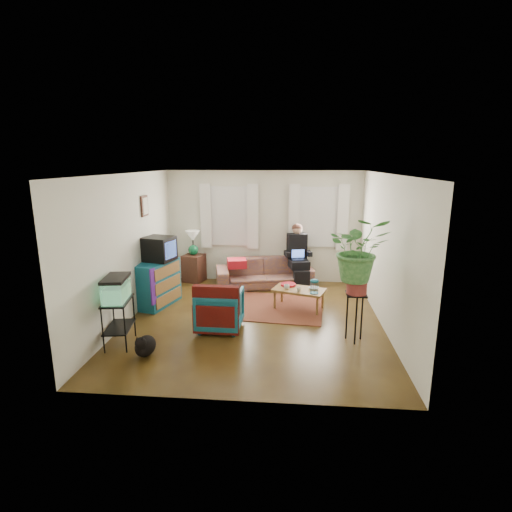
# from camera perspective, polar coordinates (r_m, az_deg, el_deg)

# --- Properties ---
(floor) EXTENTS (4.50, 5.00, 0.01)m
(floor) POSITION_cam_1_polar(r_m,az_deg,el_deg) (7.31, -0.28, -9.15)
(floor) COLOR #4F2B14
(floor) RESTS_ON ground
(ceiling) EXTENTS (4.50, 5.00, 0.01)m
(ceiling) POSITION_cam_1_polar(r_m,az_deg,el_deg) (6.75, -0.30, 11.68)
(ceiling) COLOR white
(ceiling) RESTS_ON wall_back
(wall_back) EXTENTS (4.50, 0.01, 2.60)m
(wall_back) POSITION_cam_1_polar(r_m,az_deg,el_deg) (9.36, 1.12, 4.17)
(wall_back) COLOR silver
(wall_back) RESTS_ON floor
(wall_front) EXTENTS (4.50, 0.01, 2.60)m
(wall_front) POSITION_cam_1_polar(r_m,az_deg,el_deg) (4.52, -3.22, -6.05)
(wall_front) COLOR silver
(wall_front) RESTS_ON floor
(wall_left) EXTENTS (0.01, 5.00, 2.60)m
(wall_left) POSITION_cam_1_polar(r_m,az_deg,el_deg) (7.46, -17.77, 1.13)
(wall_left) COLOR silver
(wall_left) RESTS_ON floor
(wall_right) EXTENTS (0.01, 5.00, 2.60)m
(wall_right) POSITION_cam_1_polar(r_m,az_deg,el_deg) (7.07, 18.17, 0.46)
(wall_right) COLOR silver
(wall_right) RESTS_ON floor
(window_left) EXTENTS (1.08, 0.04, 1.38)m
(window_left) POSITION_cam_1_polar(r_m,az_deg,el_deg) (9.39, -3.78, 5.72)
(window_left) COLOR white
(window_left) RESTS_ON wall_back
(window_right) EXTENTS (1.08, 0.04, 1.38)m
(window_right) POSITION_cam_1_polar(r_m,az_deg,el_deg) (9.30, 8.86, 5.51)
(window_right) COLOR white
(window_right) RESTS_ON wall_back
(curtains_left) EXTENTS (1.36, 0.06, 1.50)m
(curtains_left) POSITION_cam_1_polar(r_m,az_deg,el_deg) (9.31, -3.85, 5.65)
(curtains_left) COLOR white
(curtains_left) RESTS_ON wall_back
(curtains_right) EXTENTS (1.36, 0.06, 1.50)m
(curtains_right) POSITION_cam_1_polar(r_m,az_deg,el_deg) (9.23, 8.89, 5.44)
(curtains_right) COLOR white
(curtains_right) RESTS_ON wall_back
(picture_frame) EXTENTS (0.04, 0.32, 0.40)m
(picture_frame) POSITION_cam_1_polar(r_m,az_deg,el_deg) (8.13, -15.58, 6.90)
(picture_frame) COLOR #3D2616
(picture_frame) RESTS_ON wall_left
(area_rug) EXTENTS (2.14, 1.78, 0.01)m
(area_rug) POSITION_cam_1_polar(r_m,az_deg,el_deg) (7.92, 2.15, -7.27)
(area_rug) COLOR maroon
(area_rug) RESTS_ON floor
(sofa) EXTENTS (2.29, 1.31, 0.84)m
(sofa) POSITION_cam_1_polar(r_m,az_deg,el_deg) (9.10, 1.17, -1.75)
(sofa) COLOR brown
(sofa) RESTS_ON floor
(seated_person) EXTENTS (0.67, 0.77, 1.29)m
(seated_person) POSITION_cam_1_polar(r_m,az_deg,el_deg) (9.20, 5.97, -0.24)
(seated_person) COLOR black
(seated_person) RESTS_ON sofa
(side_table) EXTENTS (0.55, 0.55, 0.64)m
(side_table) POSITION_cam_1_polar(r_m,az_deg,el_deg) (9.61, -8.85, -1.71)
(side_table) COLOR #422E19
(side_table) RESTS_ON floor
(table_lamp) EXTENTS (0.41, 0.41, 0.59)m
(table_lamp) POSITION_cam_1_polar(r_m,az_deg,el_deg) (9.48, -8.98, 1.78)
(table_lamp) COLOR white
(table_lamp) RESTS_ON side_table
(dresser) EXTENTS (0.74, 1.08, 0.89)m
(dresser) POSITION_cam_1_polar(r_m,az_deg,el_deg) (8.16, -13.95, -3.80)
(dresser) COLOR #12696E
(dresser) RESTS_ON floor
(crt_tv) EXTENTS (0.65, 0.62, 0.47)m
(crt_tv) POSITION_cam_1_polar(r_m,az_deg,el_deg) (8.05, -13.71, 1.02)
(crt_tv) COLOR black
(crt_tv) RESTS_ON dresser
(aquarium_stand) EXTENTS (0.46, 0.70, 0.73)m
(aquarium_stand) POSITION_cam_1_polar(r_m,az_deg,el_deg) (6.62, -18.97, -8.97)
(aquarium_stand) COLOR black
(aquarium_stand) RESTS_ON floor
(aquarium) EXTENTS (0.41, 0.64, 0.38)m
(aquarium) POSITION_cam_1_polar(r_m,az_deg,el_deg) (6.44, -19.35, -4.38)
(aquarium) COLOR #7FD899
(aquarium) RESTS_ON aquarium_stand
(black_cat) EXTENTS (0.29, 0.44, 0.37)m
(black_cat) POSITION_cam_1_polar(r_m,az_deg,el_deg) (6.22, -15.54, -12.00)
(black_cat) COLOR black
(black_cat) RESTS_ON floor
(armchair) EXTENTS (0.76, 0.71, 0.76)m
(armchair) POSITION_cam_1_polar(r_m,az_deg,el_deg) (6.86, -5.18, -7.34)
(armchair) COLOR #125F6C
(armchair) RESTS_ON floor
(serape_throw) EXTENTS (0.77, 0.20, 0.62)m
(serape_throw) POSITION_cam_1_polar(r_m,az_deg,el_deg) (6.54, -5.73, -6.94)
(serape_throw) COLOR #9E0A0A
(serape_throw) RESTS_ON armchair
(coffee_table) EXTENTS (1.09, 0.81, 0.40)m
(coffee_table) POSITION_cam_1_polar(r_m,az_deg,el_deg) (7.82, 6.13, -6.10)
(coffee_table) COLOR brown
(coffee_table) RESTS_ON floor
(cup_a) EXTENTS (0.14, 0.14, 0.09)m
(cup_a) POSITION_cam_1_polar(r_m,az_deg,el_deg) (7.73, 4.41, -4.40)
(cup_a) COLOR white
(cup_a) RESTS_ON coffee_table
(cup_b) EXTENTS (0.11, 0.11, 0.08)m
(cup_b) POSITION_cam_1_polar(r_m,az_deg,el_deg) (7.59, 6.13, -4.79)
(cup_b) COLOR beige
(cup_b) RESTS_ON coffee_table
(bowl) EXTENTS (0.24, 0.24, 0.05)m
(bowl) POSITION_cam_1_polar(r_m,az_deg,el_deg) (7.76, 8.23, -4.58)
(bowl) COLOR white
(bowl) RESTS_ON coffee_table
(snack_tray) EXTENTS (0.38, 0.38, 0.04)m
(snack_tray) POSITION_cam_1_polar(r_m,az_deg,el_deg) (7.95, 4.64, -4.09)
(snack_tray) COLOR #B21414
(snack_tray) RESTS_ON coffee_table
(birdcage) EXTENTS (0.20, 0.20, 0.28)m
(birdcage) POSITION_cam_1_polar(r_m,az_deg,el_deg) (7.51, 8.32, -4.27)
(birdcage) COLOR #115B6B
(birdcage) RESTS_ON coffee_table
(plant_stand) EXTENTS (0.35, 0.35, 0.79)m
(plant_stand) POSITION_cam_1_polar(r_m,az_deg,el_deg) (6.57, 13.94, -8.50)
(plant_stand) COLOR black
(plant_stand) RESTS_ON floor
(potted_plant) EXTENTS (0.93, 0.81, 1.01)m
(potted_plant) POSITION_cam_1_polar(r_m,az_deg,el_deg) (6.29, 14.42, -0.47)
(potted_plant) COLOR #599947
(potted_plant) RESTS_ON plant_stand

